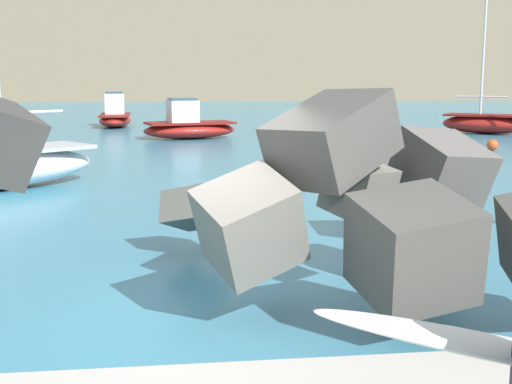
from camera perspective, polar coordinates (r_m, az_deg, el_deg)
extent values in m
plane|color=teal|center=(8.00, -4.99, -10.64)|extent=(400.00, 400.00, 0.00)
cube|color=#605B56|center=(11.59, 14.24, 1.00)|extent=(1.73, 1.55, 1.51)
cube|color=slate|center=(10.63, -5.15, -1.38)|extent=(1.17, 1.24, 0.93)
cube|color=slate|center=(8.57, 8.72, 0.27)|extent=(1.06, 1.05, 0.81)
cube|color=slate|center=(7.54, -0.56, -2.82)|extent=(1.39, 1.41, 1.40)
cube|color=#4C4944|center=(7.95, 6.43, 4.54)|extent=(1.82, 1.73, 1.17)
cube|color=#4C4944|center=(7.34, 13.12, -4.65)|extent=(1.35, 1.48, 1.35)
cube|color=#605B56|center=(9.11, 15.18, 1.17)|extent=(1.38, 1.47, 1.37)
ellipsoid|color=white|center=(3.88, 20.62, -12.46)|extent=(2.10, 1.00, 0.37)
ellipsoid|color=white|center=(33.40, 8.40, 5.53)|extent=(2.17, 4.74, 0.97)
cube|color=#ACACAC|center=(33.38, 8.42, 6.29)|extent=(2.00, 4.36, 0.10)
cube|color=silver|center=(33.69, 8.35, 7.36)|extent=(1.16, 1.47, 1.14)
cube|color=#334C5B|center=(33.67, 8.37, 8.43)|extent=(1.05, 1.33, 0.12)
ellipsoid|color=maroon|center=(31.86, -5.63, 5.22)|extent=(4.74, 3.03, 0.77)
cube|color=maroon|center=(31.84, -5.64, 5.85)|extent=(4.36, 2.78, 0.10)
cube|color=silver|center=(31.73, -6.24, 6.81)|extent=(1.56, 1.52, 1.01)
cube|color=#334C5B|center=(31.71, -6.25, 7.83)|extent=(1.41, 1.37, 0.12)
ellipsoid|color=maroon|center=(36.61, 18.94, 5.47)|extent=(4.78, 4.18, 0.98)
cube|color=maroon|center=(36.59, 18.97, 6.17)|extent=(4.40, 3.84, 0.10)
cylinder|color=silver|center=(36.62, 18.73, 11.30)|extent=(0.12, 0.12, 6.45)
cylinder|color=silver|center=(36.61, 18.54, 7.67)|extent=(2.23, 1.58, 0.08)
ellipsoid|color=maroon|center=(40.58, -11.86, 5.95)|extent=(1.99, 4.72, 0.72)
cube|color=maroon|center=(40.57, -11.87, 6.40)|extent=(1.83, 4.34, 0.10)
cube|color=silver|center=(40.89, -11.88, 7.32)|extent=(1.14, 1.44, 1.20)
cube|color=#334C5B|center=(40.87, -11.91, 8.25)|extent=(1.03, 1.29, 0.12)
sphere|color=#E54C1E|center=(27.94, 19.40, 3.79)|extent=(0.44, 0.44, 0.44)
cube|color=#847056|center=(102.21, -8.56, 12.16)|extent=(107.96, 34.42, 15.26)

